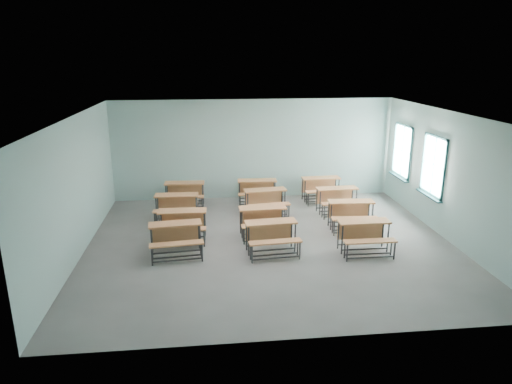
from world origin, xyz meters
TOP-DOWN VIEW (x-y plane):
  - room at (0.08, 0.03)m, footprint 9.04×8.04m
  - desk_unit_r0c0 at (-2.28, -0.42)m, footprint 1.29×0.93m
  - desk_unit_r0c1 at (-0.05, -0.54)m, footprint 1.28×0.91m
  - desk_unit_r0c2 at (2.14, -0.73)m, footprint 1.22×0.82m
  - desk_unit_r1c0 at (-2.18, 0.49)m, footprint 1.24×0.86m
  - desk_unit_r1c1 at (-0.12, 0.53)m, footprint 1.25×0.87m
  - desk_unit_r1c2 at (2.30, 0.78)m, footprint 1.26×0.89m
  - desk_unit_r2c0 at (-2.40, 1.90)m, footprint 1.24×0.85m
  - desk_unit_r2c1 at (0.17, 2.13)m, footprint 1.30×0.94m
  - desk_unit_r2c2 at (2.30, 2.07)m, footprint 1.26×0.89m
  - desk_unit_r3c0 at (-2.23, 3.17)m, footprint 1.25×0.87m
  - desk_unit_r3c1 at (0.03, 3.21)m, footprint 1.25×0.87m
  - desk_unit_r3c2 at (2.11, 3.29)m, footprint 1.25×0.87m

SIDE VIEW (x-z plane):
  - desk_unit_r0c0 at x=-2.28m, z-range 0.13..0.89m
  - desk_unit_r0c1 at x=-0.05m, z-range 0.13..0.89m
  - desk_unit_r0c2 at x=2.14m, z-range 0.13..0.89m
  - desk_unit_r1c0 at x=-2.18m, z-range 0.13..0.89m
  - desk_unit_r1c1 at x=-0.12m, z-range 0.13..0.89m
  - desk_unit_r1c2 at x=2.30m, z-range 0.13..0.89m
  - desk_unit_r2c0 at x=-2.40m, z-range 0.13..0.89m
  - desk_unit_r2c1 at x=0.17m, z-range 0.13..0.89m
  - desk_unit_r2c2 at x=2.30m, z-range 0.13..0.89m
  - desk_unit_r3c0 at x=-2.23m, z-range 0.13..0.89m
  - desk_unit_r3c1 at x=0.03m, z-range 0.13..0.89m
  - desk_unit_r3c2 at x=2.11m, z-range 0.13..0.89m
  - room at x=0.08m, z-range -0.02..3.22m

